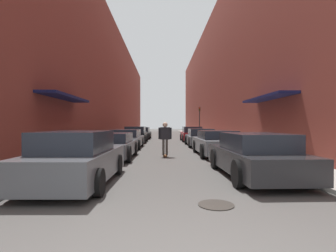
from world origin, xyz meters
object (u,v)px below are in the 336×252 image
at_px(parked_car_left_0, 77,159).
at_px(parked_car_right_2, 200,138).
at_px(parked_car_left_4, 142,133).
at_px(parked_car_left_1, 112,146).
at_px(parked_car_right_3, 192,134).
at_px(parked_car_right_0, 254,156).
at_px(parked_car_left_3, 136,135).
at_px(traffic_light, 199,119).
at_px(parked_car_right_1, 216,143).
at_px(skateboarder, 165,135).
at_px(manhole_cover, 216,205).
at_px(parked_car_left_2, 126,139).

relative_size(parked_car_left_0, parked_car_right_2, 0.88).
bearing_deg(parked_car_left_4, parked_car_left_1, -90.29).
bearing_deg(parked_car_right_3, parked_car_right_0, -90.07).
bearing_deg(parked_car_left_4, parked_car_left_3, -90.96).
xyz_separation_m(parked_car_right_3, traffic_light, (1.38, 4.48, 1.56)).
height_order(parked_car_left_3, traffic_light, traffic_light).
bearing_deg(parked_car_right_1, parked_car_left_3, 117.34).
relative_size(parked_car_left_1, skateboarder, 2.50).
bearing_deg(parked_car_left_3, parked_car_left_4, 89.04).
distance_m(parked_car_right_0, parked_car_right_3, 16.69).
height_order(manhole_cover, traffic_light, traffic_light).
xyz_separation_m(parked_car_right_1, parked_car_right_2, (0.03, 5.78, -0.01)).
xyz_separation_m(parked_car_left_4, parked_car_right_0, (4.99, -21.12, 0.02)).
xyz_separation_m(parked_car_left_0, parked_car_right_0, (5.01, 0.88, -0.02)).
height_order(parked_car_left_4, manhole_cover, parked_car_left_4).
height_order(parked_car_left_3, skateboarder, skateboarder).
bearing_deg(parked_car_right_2, parked_car_left_3, 141.63).
xyz_separation_m(parked_car_left_1, parked_car_left_4, (0.08, 16.83, 0.03)).
xyz_separation_m(parked_car_left_3, parked_car_right_3, (5.11, 1.42, -0.01)).
bearing_deg(parked_car_right_0, traffic_light, 86.22).
relative_size(parked_car_right_0, traffic_light, 1.38).
bearing_deg(parked_car_right_1, parked_car_left_2, 141.01).
distance_m(parked_car_right_2, manhole_cover, 14.08).
bearing_deg(parked_car_right_3, parked_car_right_2, -89.94).
relative_size(parked_car_left_3, parked_car_right_1, 0.96).
distance_m(parked_car_right_0, manhole_cover, 3.29).
height_order(parked_car_left_2, skateboarder, skateboarder).
height_order(parked_car_right_0, traffic_light, traffic_light).
bearing_deg(parked_car_left_0, parked_car_left_4, 89.94).
relative_size(parked_car_right_1, traffic_light, 1.31).
distance_m(parked_car_left_1, traffic_light, 18.16).
xyz_separation_m(parked_car_left_4, manhole_cover, (3.27, -23.85, -0.61)).
xyz_separation_m(parked_car_left_3, skateboarder, (2.47, -10.33, 0.37)).
bearing_deg(manhole_cover, parked_car_left_1, 115.57).
distance_m(parked_car_left_3, traffic_light, 8.90).
height_order(parked_car_right_1, skateboarder, skateboarder).
relative_size(parked_car_left_3, parked_car_right_2, 0.91).
xyz_separation_m(parked_car_right_2, skateboarder, (-2.64, -6.28, 0.42)).
distance_m(parked_car_right_3, skateboarder, 12.04).
height_order(parked_car_left_4, skateboarder, skateboarder).
height_order(parked_car_left_0, parked_car_right_3, parked_car_left_0).
height_order(parked_car_right_0, parked_car_right_2, parked_car_right_0).
height_order(parked_car_right_0, manhole_cover, parked_car_right_0).
height_order(parked_car_left_4, parked_car_right_0, parked_car_right_0).
height_order(parked_car_left_4, parked_car_right_1, parked_car_left_4).
bearing_deg(manhole_cover, parked_car_right_2, 82.89).
bearing_deg(parked_car_left_3, parked_car_right_2, -38.37).
height_order(parked_car_left_4, parked_car_right_3, parked_car_right_3).
relative_size(parked_car_left_3, manhole_cover, 6.10).
distance_m(parked_car_left_2, traffic_light, 13.39).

